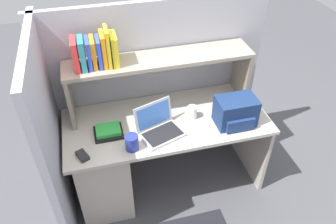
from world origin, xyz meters
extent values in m
plane|color=#4C4C51|center=(0.00, 0.00, 0.00)|extent=(8.00, 8.00, 0.00)
cube|color=beige|center=(0.00, 0.00, 0.71)|extent=(1.60, 0.70, 0.03)
cube|color=#B6AD9F|center=(-0.55, 0.00, 0.35)|extent=(0.40, 0.64, 0.70)
cube|color=#B6AD9F|center=(0.78, 0.00, 0.35)|extent=(0.03, 0.64, 0.70)
cube|color=#9E9EA8|center=(0.00, 0.38, 0.78)|extent=(1.84, 0.05, 1.55)
cube|color=#9E9EA8|center=(-0.85, -0.05, 0.78)|extent=(0.05, 1.06, 1.55)
cube|color=gray|center=(-0.70, 0.20, 0.94)|extent=(0.03, 0.28, 0.42)
cube|color=gray|center=(0.70, 0.20, 0.94)|extent=(0.03, 0.28, 0.42)
cube|color=gray|center=(0.00, 0.20, 1.17)|extent=(1.44, 0.28, 0.03)
cube|color=red|center=(-0.60, 0.20, 1.29)|extent=(0.04, 0.17, 0.22)
cube|color=teal|center=(-0.55, 0.19, 1.29)|extent=(0.04, 0.16, 0.23)
cube|color=blue|center=(-0.51, 0.20, 1.29)|extent=(0.03, 0.16, 0.21)
cube|color=orange|center=(-0.48, 0.21, 1.28)|extent=(0.03, 0.16, 0.21)
cube|color=blue|center=(-0.44, 0.20, 1.29)|extent=(0.03, 0.16, 0.21)
cube|color=orange|center=(-0.40, 0.21, 1.30)|extent=(0.03, 0.17, 0.24)
cube|color=yellow|center=(-0.37, 0.19, 1.32)|extent=(0.02, 0.16, 0.28)
cube|color=yellow|center=(-0.33, 0.20, 1.29)|extent=(0.04, 0.18, 0.22)
cube|color=#B7BABF|center=(-0.08, -0.16, 0.74)|extent=(0.36, 0.31, 0.02)
cube|color=black|center=(-0.07, -0.17, 0.75)|extent=(0.31, 0.25, 0.00)
cube|color=#B7BABF|center=(-0.11, -0.05, 0.85)|extent=(0.31, 0.15, 0.20)
cube|color=#3F72CC|center=(-0.11, -0.06, 0.85)|extent=(0.27, 0.12, 0.16)
cube|color=navy|center=(0.50, -0.16, 0.84)|extent=(0.30, 0.20, 0.22)
cube|color=navy|center=(0.50, -0.26, 0.79)|extent=(0.22, 0.04, 0.10)
cube|color=#262628|center=(-0.66, -0.24, 0.75)|extent=(0.10, 0.12, 0.03)
cylinder|color=white|center=(0.20, -0.02, 0.78)|extent=(0.08, 0.08, 0.10)
cylinder|color=navy|center=(-0.31, -0.24, 0.79)|extent=(0.10, 0.10, 0.12)
cube|color=black|center=(-0.46, -0.04, 0.74)|extent=(0.21, 0.18, 0.02)
cube|color=green|center=(-0.46, -0.04, 0.77)|extent=(0.18, 0.14, 0.03)
camera|label=1|loc=(-0.49, -1.93, 2.43)|focal=35.62mm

